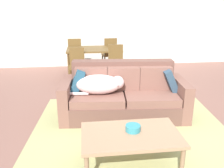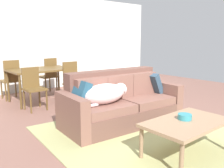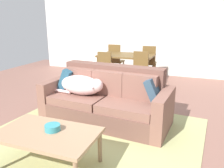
{
  "view_description": "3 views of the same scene",
  "coord_description": "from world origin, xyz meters",
  "px_view_note": "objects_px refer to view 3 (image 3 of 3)",
  "views": [
    {
      "loc": [
        -0.93,
        -3.44,
        1.84
      ],
      "look_at": [
        -0.5,
        0.12,
        0.63
      ],
      "focal_mm": 37.92,
      "sensor_mm": 36.0,
      "label": 1
    },
    {
      "loc": [
        -3.04,
        -2.76,
        1.47
      ],
      "look_at": [
        -0.49,
        0.28,
        0.73
      ],
      "focal_mm": 39.41,
      "sensor_mm": 36.0,
      "label": 2
    },
    {
      "loc": [
        1.05,
        -3.0,
        1.66
      ],
      "look_at": [
        -0.15,
        0.21,
        0.68
      ],
      "focal_mm": 36.42,
      "sensor_mm": 36.0,
      "label": 3
    }
  ],
  "objects_px": {
    "throw_pillow_by_left_arm": "(69,79)",
    "dining_chair_far_right": "(149,61)",
    "dog_on_left_cushion": "(82,85)",
    "couch": "(107,101)",
    "dining_chair_near_left": "(103,68)",
    "bowl_on_coffee_table": "(53,128)",
    "dining_chair_near_right": "(139,70)",
    "dining_chair_far_left": "(115,59)",
    "throw_pillow_by_right_arm": "(155,90)",
    "dining_table": "(126,57)",
    "coffee_table": "(47,136)"
  },
  "relations": [
    {
      "from": "throw_pillow_by_left_arm",
      "to": "dining_chair_far_right",
      "type": "relative_size",
      "value": 0.42
    },
    {
      "from": "dog_on_left_cushion",
      "to": "throw_pillow_by_left_arm",
      "type": "height_order",
      "value": "throw_pillow_by_left_arm"
    },
    {
      "from": "dining_chair_far_right",
      "to": "couch",
      "type": "bearing_deg",
      "value": 81.17
    },
    {
      "from": "dining_chair_near_left",
      "to": "dog_on_left_cushion",
      "type": "bearing_deg",
      "value": -78.66
    },
    {
      "from": "bowl_on_coffee_table",
      "to": "dining_chair_far_right",
      "type": "xyz_separation_m",
      "value": [
        0.22,
        4.34,
        0.04
      ]
    },
    {
      "from": "dining_chair_near_right",
      "to": "dining_chair_far_right",
      "type": "distance_m",
      "value": 1.19
    },
    {
      "from": "dining_chair_near_left",
      "to": "dining_chair_far_left",
      "type": "xyz_separation_m",
      "value": [
        -0.08,
        1.15,
        0.04
      ]
    },
    {
      "from": "throw_pillow_by_right_arm",
      "to": "dining_chair_far_right",
      "type": "height_order",
      "value": "dining_chair_far_right"
    },
    {
      "from": "dining_chair_far_left",
      "to": "dining_chair_near_right",
      "type": "bearing_deg",
      "value": 131.66
    },
    {
      "from": "dining_chair_near_right",
      "to": "dining_chair_far_left",
      "type": "relative_size",
      "value": 0.97
    },
    {
      "from": "throw_pillow_by_left_arm",
      "to": "dining_chair_far_right",
      "type": "xyz_separation_m",
      "value": [
        0.88,
        2.87,
        -0.1
      ]
    },
    {
      "from": "couch",
      "to": "bowl_on_coffee_table",
      "type": "xyz_separation_m",
      "value": [
        -0.12,
        -1.36,
        0.13
      ]
    },
    {
      "from": "bowl_on_coffee_table",
      "to": "dining_table",
      "type": "bearing_deg",
      "value": 94.08
    },
    {
      "from": "dining_chair_far_left",
      "to": "coffee_table",
      "type": "bearing_deg",
      "value": 100.41
    },
    {
      "from": "dog_on_left_cushion",
      "to": "coffee_table",
      "type": "distance_m",
      "value": 1.36
    },
    {
      "from": "throw_pillow_by_left_arm",
      "to": "bowl_on_coffee_table",
      "type": "height_order",
      "value": "throw_pillow_by_left_arm"
    },
    {
      "from": "throw_pillow_by_right_arm",
      "to": "dining_chair_far_left",
      "type": "height_order",
      "value": "dining_chair_far_left"
    },
    {
      "from": "coffee_table",
      "to": "bowl_on_coffee_table",
      "type": "height_order",
      "value": "bowl_on_coffee_table"
    },
    {
      "from": "bowl_on_coffee_table",
      "to": "couch",
      "type": "bearing_deg",
      "value": 84.99
    },
    {
      "from": "throw_pillow_by_right_arm",
      "to": "dining_chair_near_left",
      "type": "height_order",
      "value": "dining_chair_near_left"
    },
    {
      "from": "couch",
      "to": "bowl_on_coffee_table",
      "type": "bearing_deg",
      "value": -90.39
    },
    {
      "from": "bowl_on_coffee_table",
      "to": "dining_chair_far_left",
      "type": "xyz_separation_m",
      "value": [
        -0.78,
        4.31,
        0.05
      ]
    },
    {
      "from": "throw_pillow_by_left_arm",
      "to": "bowl_on_coffee_table",
      "type": "relative_size",
      "value": 2.29
    },
    {
      "from": "dining_table",
      "to": "dining_chair_far_left",
      "type": "xyz_separation_m",
      "value": [
        -0.51,
        0.59,
        -0.17
      ]
    },
    {
      "from": "throw_pillow_by_right_arm",
      "to": "dining_chair_far_right",
      "type": "relative_size",
      "value": 0.41
    },
    {
      "from": "dining_chair_near_left",
      "to": "dining_chair_far_left",
      "type": "relative_size",
      "value": 0.91
    },
    {
      "from": "dining_table",
      "to": "couch",
      "type": "bearing_deg",
      "value": -80.72
    },
    {
      "from": "dining_table",
      "to": "dog_on_left_cushion",
      "type": "bearing_deg",
      "value": -90.39
    },
    {
      "from": "dining_chair_near_left",
      "to": "dining_chair_near_right",
      "type": "height_order",
      "value": "dining_chair_near_right"
    },
    {
      "from": "couch",
      "to": "coffee_table",
      "type": "height_order",
      "value": "couch"
    },
    {
      "from": "dining_table",
      "to": "dining_chair_near_right",
      "type": "bearing_deg",
      "value": -49.32
    },
    {
      "from": "dining_chair_near_right",
      "to": "dining_chair_near_left",
      "type": "bearing_deg",
      "value": -177.66
    },
    {
      "from": "dog_on_left_cushion",
      "to": "dining_chair_near_right",
      "type": "bearing_deg",
      "value": 79.37
    },
    {
      "from": "dog_on_left_cushion",
      "to": "dining_chair_near_right",
      "type": "height_order",
      "value": "dining_chair_near_right"
    },
    {
      "from": "bowl_on_coffee_table",
      "to": "dining_table",
      "type": "height_order",
      "value": "dining_table"
    },
    {
      "from": "dining_table",
      "to": "dining_chair_far_left",
      "type": "distance_m",
      "value": 0.8
    },
    {
      "from": "coffee_table",
      "to": "dining_table",
      "type": "bearing_deg",
      "value": 93.5
    },
    {
      "from": "bowl_on_coffee_table",
      "to": "dog_on_left_cushion",
      "type": "bearing_deg",
      "value": 102.59
    },
    {
      "from": "throw_pillow_by_left_arm",
      "to": "throw_pillow_by_right_arm",
      "type": "xyz_separation_m",
      "value": [
        1.56,
        -0.13,
        -0.0
      ]
    },
    {
      "from": "throw_pillow_by_left_arm",
      "to": "dining_table",
      "type": "distance_m",
      "value": 2.29
    },
    {
      "from": "dining_chair_near_left",
      "to": "dining_chair_far_left",
      "type": "height_order",
      "value": "dining_chair_far_left"
    },
    {
      "from": "dog_on_left_cushion",
      "to": "dining_chair_near_left",
      "type": "height_order",
      "value": "dining_chair_near_left"
    },
    {
      "from": "throw_pillow_by_right_arm",
      "to": "dining_table",
      "type": "height_order",
      "value": "throw_pillow_by_right_arm"
    },
    {
      "from": "throw_pillow_by_right_arm",
      "to": "bowl_on_coffee_table",
      "type": "height_order",
      "value": "throw_pillow_by_right_arm"
    },
    {
      "from": "throw_pillow_by_left_arm",
      "to": "dining_chair_far_left",
      "type": "bearing_deg",
      "value": 92.36
    },
    {
      "from": "couch",
      "to": "throw_pillow_by_right_arm",
      "type": "relative_size",
      "value": 5.44
    },
    {
      "from": "throw_pillow_by_right_arm",
      "to": "dining_chair_near_right",
      "type": "xyz_separation_m",
      "value": [
        -0.68,
        1.8,
        -0.11
      ]
    },
    {
      "from": "bowl_on_coffee_table",
      "to": "dining_chair_near_left",
      "type": "xyz_separation_m",
      "value": [
        -0.7,
        3.16,
        0.01
      ]
    },
    {
      "from": "throw_pillow_by_right_arm",
      "to": "dining_table",
      "type": "xyz_separation_m",
      "value": [
        -1.17,
        2.38,
        0.08
      ]
    },
    {
      "from": "dining_chair_far_left",
      "to": "throw_pillow_by_left_arm",
      "type": "bearing_deg",
      "value": 93.13
    }
  ]
}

